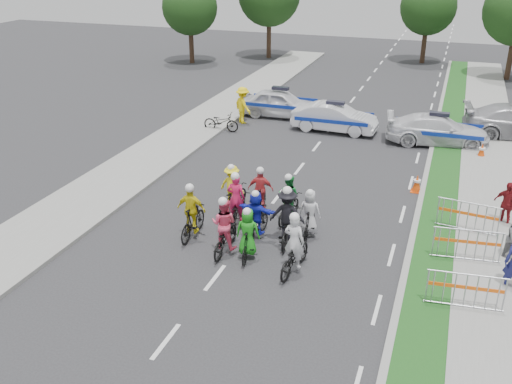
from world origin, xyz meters
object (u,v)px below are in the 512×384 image
(tree_4, at_px, (428,7))
(police_car_2, at_px, (438,130))
(rider_7, at_px, (310,218))
(police_car_0, at_px, (280,103))
(rider_2, at_px, (225,232))
(rider_3, at_px, (192,217))
(rider_6, at_px, (237,207))
(rider_9, at_px, (261,196))
(rider_10, at_px, (232,191))
(spectator_2, at_px, (507,204))
(cone_0, at_px, (417,183))
(rider_0, at_px, (294,252))
(rider_1, at_px, (248,238))
(barrier_2, at_px, (467,218))
(barrier_1, at_px, (467,246))
(parked_bike, at_px, (221,122))
(rider_8, at_px, (288,203))
(cone_1, at_px, (482,151))
(barrier_0, at_px, (465,292))
(marshal_hiviz, at_px, (243,105))
(police_car_1, at_px, (335,118))
(rider_5, at_px, (256,217))
(rider_4, at_px, (287,221))

(tree_4, bearing_deg, police_car_2, -83.55)
(rider_7, relative_size, police_car_0, 0.39)
(police_car_0, bearing_deg, rider_2, -171.38)
(rider_3, relative_size, rider_6, 0.98)
(rider_3, distance_m, rider_9, 2.80)
(rider_7, distance_m, rider_10, 3.29)
(rider_10, distance_m, spectator_2, 9.29)
(rider_10, xyz_separation_m, cone_0, (6.08, 3.75, -0.34))
(rider_0, xyz_separation_m, rider_1, (-1.52, 0.28, 0.03))
(rider_10, xyz_separation_m, barrier_2, (7.92, 0.81, -0.12))
(barrier_1, bearing_deg, parked_bike, 141.41)
(rider_1, distance_m, spectator_2, 8.85)
(rider_7, relative_size, rider_8, 0.95)
(rider_6, relative_size, cone_0, 2.79)
(parked_bike, bearing_deg, police_car_2, -83.13)
(rider_3, bearing_deg, barrier_2, -160.37)
(rider_7, bearing_deg, rider_10, -21.70)
(rider_6, bearing_deg, parked_bike, -70.44)
(barrier_2, bearing_deg, cone_1, 86.08)
(rider_6, xyz_separation_m, barrier_2, (7.33, 1.90, -0.08))
(barrier_0, bearing_deg, rider_3, 171.01)
(rider_8, relative_size, rider_10, 1.00)
(rider_9, bearing_deg, cone_0, -150.89)
(rider_8, bearing_deg, rider_9, -3.84)
(rider_3, relative_size, cone_1, 2.73)
(rider_9, xyz_separation_m, police_car_2, (5.36, 9.89, -0.01))
(police_car_2, relative_size, cone_1, 6.75)
(marshal_hiviz, height_order, cone_1, marshal_hiviz)
(rider_2, height_order, marshal_hiviz, marshal_hiviz)
(police_car_0, bearing_deg, rider_10, -173.09)
(police_car_1, bearing_deg, tree_4, -6.04)
(police_car_1, height_order, parked_bike, police_car_1)
(rider_0, xyz_separation_m, rider_7, (-0.13, 2.26, 0.02))
(barrier_1, bearing_deg, tree_4, 96.86)
(barrier_0, relative_size, parked_bike, 1.10)
(rider_1, xyz_separation_m, parked_bike, (-5.62, 11.31, -0.19))
(police_car_0, bearing_deg, barrier_1, -144.95)
(barrier_0, distance_m, barrier_2, 4.54)
(rider_5, bearing_deg, rider_0, 146.12)
(barrier_0, distance_m, parked_bike, 16.83)
(rider_6, xyz_separation_m, police_car_0, (-2.46, 12.81, 0.10))
(police_car_1, relative_size, police_car_2, 0.89)
(marshal_hiviz, relative_size, cone_0, 2.73)
(police_car_1, bearing_deg, marshal_hiviz, 94.45)
(rider_3, xyz_separation_m, police_car_1, (1.90, 12.54, -0.04))
(rider_4, xyz_separation_m, spectator_2, (6.56, 3.58, 0.03))
(rider_5, distance_m, rider_9, 1.73)
(cone_0, xyz_separation_m, tree_4, (-1.86, 25.81, 3.85))
(cone_0, bearing_deg, rider_0, -111.82)
(rider_7, bearing_deg, spectator_2, -156.73)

